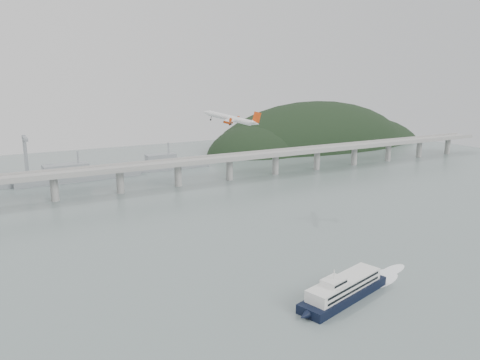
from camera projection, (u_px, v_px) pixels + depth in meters
ground at (296, 276)px, 223.10m from camera, size 900.00×900.00×0.00m
bridge at (154, 168)px, 389.05m from camera, size 800.00×22.00×23.90m
headland at (322, 159)px, 645.59m from camera, size 365.00×155.00×156.00m
ferry at (344, 289)px, 199.40m from camera, size 80.78×30.06×15.52m
airliner at (231, 119)px, 296.16m from camera, size 32.27×30.47×11.10m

